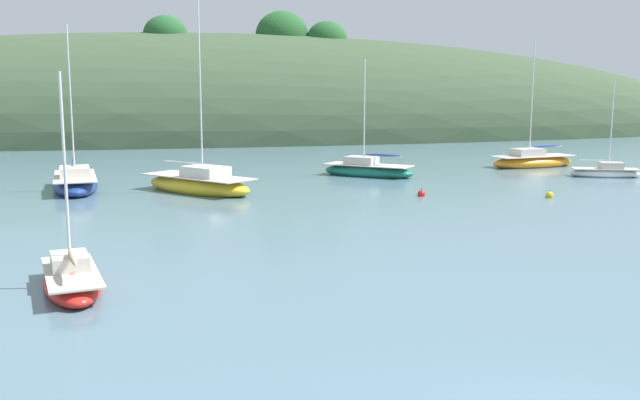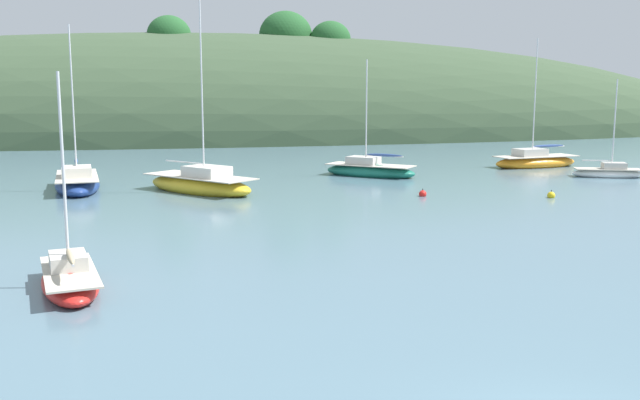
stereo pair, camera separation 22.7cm
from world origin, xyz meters
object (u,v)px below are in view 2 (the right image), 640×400
at_px(sailboat_teal_outer, 535,161).
at_px(sailboat_orange_cutter, 70,279).
at_px(sailboat_grey_yawl, 370,170).
at_px(mooring_buoy_outer, 423,194).
at_px(mooring_buoy_inner, 551,196).
at_px(sailboat_blue_center, 608,173).
at_px(sailboat_navy_dinghy, 77,183).
at_px(sailboat_white_near, 200,184).

distance_m(sailboat_teal_outer, sailboat_orange_cutter, 42.03).
distance_m(sailboat_grey_yawl, sailboat_orange_cutter, 30.32).
bearing_deg(mooring_buoy_outer, sailboat_grey_yawl, 91.40).
bearing_deg(mooring_buoy_inner, sailboat_blue_center, 40.52).
height_order(sailboat_grey_yawl, mooring_buoy_outer, sailboat_grey_yawl).
bearing_deg(mooring_buoy_inner, sailboat_orange_cutter, -151.10).
relative_size(sailboat_grey_yawl, sailboat_navy_dinghy, 0.83).
height_order(sailboat_blue_center, sailboat_orange_cutter, sailboat_blue_center).
xyz_separation_m(mooring_buoy_inner, mooring_buoy_outer, (-6.84, 2.11, 0.00)).
relative_size(sailboat_blue_center, mooring_buoy_inner, 12.77).
bearing_deg(sailboat_white_near, sailboat_teal_outer, 17.05).
distance_m(sailboat_white_near, sailboat_orange_cutter, 20.44).
xyz_separation_m(sailboat_navy_dinghy, mooring_buoy_outer, (19.47, -6.77, -0.33)).
xyz_separation_m(sailboat_blue_center, sailboat_white_near, (-28.07, -1.09, 0.15)).
height_order(mooring_buoy_inner, mooring_buoy_outer, same).
bearing_deg(sailboat_teal_outer, sailboat_navy_dinghy, -170.22).
xyz_separation_m(sailboat_teal_outer, sailboat_white_near, (-26.46, -8.11, 0.03)).
height_order(sailboat_navy_dinghy, sailboat_white_near, sailboat_white_near).
bearing_deg(sailboat_orange_cutter, sailboat_white_near, 76.05).
height_order(sailboat_blue_center, mooring_buoy_outer, sailboat_blue_center).
relative_size(sailboat_grey_yawl, sailboat_orange_cutter, 1.24).
bearing_deg(sailboat_orange_cutter, mooring_buoy_inner, 28.90).
distance_m(sailboat_blue_center, sailboat_navy_dinghy, 35.29).
xyz_separation_m(sailboat_white_near, mooring_buoy_outer, (12.27, -4.46, -0.35)).
bearing_deg(sailboat_navy_dinghy, sailboat_teal_outer, 9.78).
bearing_deg(sailboat_white_near, mooring_buoy_inner, -18.96).
height_order(sailboat_grey_yawl, mooring_buoy_inner, sailboat_grey_yawl).
distance_m(mooring_buoy_inner, mooring_buoy_outer, 7.16).
height_order(sailboat_grey_yawl, sailboat_navy_dinghy, sailboat_navy_dinghy).
distance_m(sailboat_navy_dinghy, mooring_buoy_inner, 27.77).
bearing_deg(sailboat_teal_outer, sailboat_grey_yawl, -168.95).
bearing_deg(sailboat_orange_cutter, mooring_buoy_outer, 41.81).
distance_m(sailboat_blue_center, sailboat_white_near, 28.09).
height_order(sailboat_teal_outer, mooring_buoy_inner, sailboat_teal_outer).
bearing_deg(mooring_buoy_outer, mooring_buoy_inner, -17.13).
distance_m(sailboat_teal_outer, sailboat_navy_dinghy, 34.15).
height_order(sailboat_teal_outer, mooring_buoy_outer, sailboat_teal_outer).
bearing_deg(sailboat_grey_yawl, sailboat_white_near, -156.23).
height_order(sailboat_blue_center, sailboat_navy_dinghy, sailboat_navy_dinghy).
height_order(sailboat_white_near, mooring_buoy_outer, sailboat_white_near).
relative_size(sailboat_navy_dinghy, mooring_buoy_outer, 18.53).
xyz_separation_m(sailboat_teal_outer, sailboat_navy_dinghy, (-33.66, -5.80, 0.01)).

